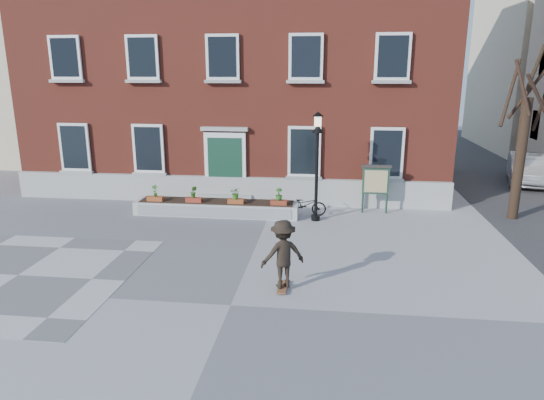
# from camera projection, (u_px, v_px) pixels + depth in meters

# --- Properties ---
(ground) EXTENTS (100.00, 100.00, 0.00)m
(ground) POSITION_uv_depth(u_px,v_px,m) (231.00, 305.00, 11.32)
(ground) COLOR gray
(ground) RESTS_ON ground
(checker_patch) EXTENTS (6.00, 6.00, 0.01)m
(checker_patch) POSITION_uv_depth(u_px,v_px,m) (18.00, 275.00, 12.96)
(checker_patch) COLOR #5E5E61
(checker_patch) RESTS_ON ground
(distant_building) EXTENTS (10.00, 12.00, 13.00)m
(distant_building) POSITION_uv_depth(u_px,v_px,m) (14.00, 51.00, 30.87)
(distant_building) COLOR beige
(distant_building) RESTS_ON ground
(bicycle) EXTENTS (1.60, 0.56, 0.84)m
(bicycle) POSITION_uv_depth(u_px,v_px,m) (305.00, 205.00, 18.23)
(bicycle) COLOR black
(bicycle) RESTS_ON ground
(parked_car) EXTENTS (2.66, 4.64, 1.45)m
(parked_car) POSITION_uv_depth(u_px,v_px,m) (527.00, 169.00, 23.34)
(parked_car) COLOR #BBBEC0
(parked_car) RESTS_ON ground
(brick_building) EXTENTS (18.40, 10.85, 12.60)m
(brick_building) POSITION_uv_depth(u_px,v_px,m) (245.00, 49.00, 23.31)
(brick_building) COLOR maroon
(brick_building) RESTS_ON ground
(planter_assembly) EXTENTS (6.20, 1.12, 1.15)m
(planter_assembly) POSITION_uv_depth(u_px,v_px,m) (217.00, 207.00, 18.35)
(planter_assembly) COLOR silver
(planter_assembly) RESTS_ON ground
(bare_tree) EXTENTS (1.83, 1.83, 6.16)m
(bare_tree) POSITION_uv_depth(u_px,v_px,m) (522.00, 143.00, 17.25)
(bare_tree) COLOR #302115
(bare_tree) RESTS_ON ground
(lamp_post) EXTENTS (0.40, 0.40, 3.93)m
(lamp_post) POSITION_uv_depth(u_px,v_px,m) (317.00, 151.00, 17.08)
(lamp_post) COLOR black
(lamp_post) RESTS_ON ground
(notice_board) EXTENTS (1.10, 0.16, 1.87)m
(notice_board) POSITION_uv_depth(u_px,v_px,m) (376.00, 181.00, 18.33)
(notice_board) COLOR #183121
(notice_board) RESTS_ON ground
(skateboarder) EXTENTS (1.29, 1.06, 1.81)m
(skateboarder) POSITION_uv_depth(u_px,v_px,m) (283.00, 254.00, 11.92)
(skateboarder) COLOR brown
(skateboarder) RESTS_ON ground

